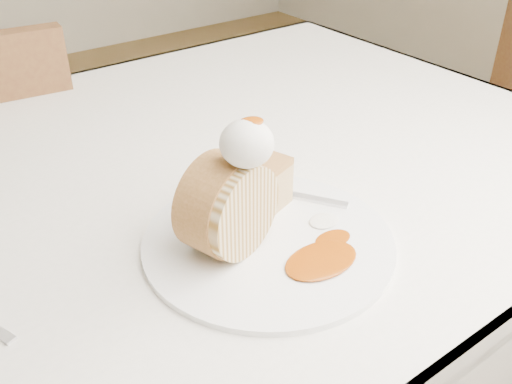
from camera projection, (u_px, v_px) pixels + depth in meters
table at (144, 235)px, 0.82m from camera, size 1.40×0.90×0.75m
chair_end at (510, 110)px, 1.70m from camera, size 0.46×0.46×0.79m
plate at (268, 241)px, 0.65m from camera, size 0.36×0.36×0.01m
roulade_slice at (228, 206)px, 0.61m from camera, size 0.12×0.09×0.11m
cake_chunk at (259, 186)px, 0.69m from camera, size 0.08×0.08×0.05m
whipped_cream at (247, 144)px, 0.56m from camera, size 0.06×0.06×0.05m
caramel_drizzle at (251, 116)px, 0.55m from camera, size 0.03×0.02×0.01m
caramel_pool at (321, 260)px, 0.61m from camera, size 0.10×0.08×0.00m
fork at (300, 196)px, 0.72m from camera, size 0.11×0.16×0.00m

